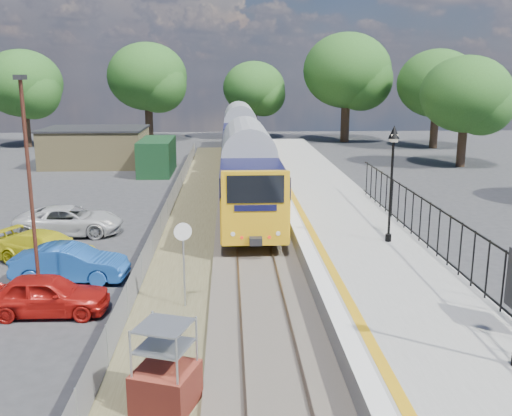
{
  "coord_description": "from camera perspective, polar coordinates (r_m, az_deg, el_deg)",
  "views": [
    {
      "loc": [
        -1.03,
        -15.57,
        7.4
      ],
      "look_at": [
        0.08,
        7.37,
        2.0
      ],
      "focal_mm": 40.0,
      "sensor_mm": 36.0,
      "label": 1
    }
  ],
  "objects": [
    {
      "name": "carpark_lamp",
      "position": [
        18.85,
        -21.7,
        2.49
      ],
      "size": [
        0.25,
        0.5,
        7.39
      ],
      "color": "#442016",
      "rests_on": "ground"
    },
    {
      "name": "platform",
      "position": [
        25.12,
        9.38,
        -3.01
      ],
      "size": [
        5.0,
        70.0,
        0.9
      ],
      "primitive_type": "cube",
      "color": "gray",
      "rests_on": "ground"
    },
    {
      "name": "platform_edge",
      "position": [
        24.65,
        4.72,
        -2.09
      ],
      "size": [
        0.9,
        70.0,
        0.01
      ],
      "color": "silver",
      "rests_on": "platform"
    },
    {
      "name": "tree_line",
      "position": [
        57.62,
        -0.35,
        12.44
      ],
      "size": [
        56.8,
        43.8,
        11.88
      ],
      "color": "#332319",
      "rests_on": "ground"
    },
    {
      "name": "outbuilding",
      "position": [
        48.17,
        -14.66,
        5.79
      ],
      "size": [
        10.8,
        10.1,
        3.12
      ],
      "color": "#9A8957",
      "rests_on": "ground"
    },
    {
      "name": "speed_sign",
      "position": [
        18.26,
        -7.28,
        -4.22
      ],
      "size": [
        0.56,
        0.18,
        2.87
      ],
      "rotation": [
        0.0,
        0.0,
        0.27
      ],
      "color": "#999EA3",
      "rests_on": "ground"
    },
    {
      "name": "palisade_fence",
      "position": [
        20.13,
        19.51,
        -3.6
      ],
      "size": [
        0.12,
        26.0,
        2.0
      ],
      "color": "black",
      "rests_on": "platform"
    },
    {
      "name": "car_white",
      "position": [
        28.25,
        -18.17,
        -1.21
      ],
      "size": [
        4.92,
        2.33,
        1.36
      ],
      "primitive_type": "imported",
      "rotation": [
        0.0,
        0.0,
        1.59
      ],
      "color": "silver",
      "rests_on": "ground"
    },
    {
      "name": "car_red",
      "position": [
        19.25,
        -20.19,
        -8.13
      ],
      "size": [
        3.87,
        1.6,
        1.31
      ],
      "primitive_type": "imported",
      "rotation": [
        0.0,
        0.0,
        1.56
      ],
      "color": "#AD1510",
      "rests_on": "ground"
    },
    {
      "name": "ground",
      "position": [
        17.27,
        0.94,
        -12.15
      ],
      "size": [
        120.0,
        120.0,
        0.0
      ],
      "primitive_type": "plane",
      "color": "#2D2D30",
      "rests_on": "ground"
    },
    {
      "name": "train",
      "position": [
        42.53,
        -1.36,
        6.4
      ],
      "size": [
        2.82,
        40.83,
        3.51
      ],
      "color": "gold",
      "rests_on": "ground"
    },
    {
      "name": "brick_plinth",
      "position": [
        13.39,
        -9.06,
        -15.53
      ],
      "size": [
        1.63,
        1.63,
        2.07
      ],
      "rotation": [
        0.0,
        0.0,
        -0.34
      ],
      "color": "maroon",
      "rests_on": "ground"
    },
    {
      "name": "wire_fence",
      "position": [
        28.57,
        -9.05,
        -0.71
      ],
      "size": [
        0.06,
        52.0,
        1.2
      ],
      "color": "#999EA3",
      "rests_on": "ground"
    },
    {
      "name": "car_yellow",
      "position": [
        24.22,
        -20.09,
        -3.8
      ],
      "size": [
        4.77,
        3.5,
        1.28
      ],
      "primitive_type": "imported",
      "rotation": [
        0.0,
        0.0,
        1.13
      ],
      "color": "gold",
      "rests_on": "ground"
    },
    {
      "name": "track_bed",
      "position": [
        26.28,
        -1.44,
        -2.92
      ],
      "size": [
        5.9,
        80.0,
        0.29
      ],
      "color": "#473F38",
      "rests_on": "ground"
    },
    {
      "name": "car_blue",
      "position": [
        21.96,
        -18.08,
        -5.28
      ],
      "size": [
        4.2,
        1.72,
        1.35
      ],
      "primitive_type": "imported",
      "rotation": [
        0.0,
        0.0,
        1.5
      ],
      "color": "#1B51A7",
      "rests_on": "ground"
    },
    {
      "name": "victorian_lamp_north",
      "position": [
        22.69,
        13.52,
        5.01
      ],
      "size": [
        0.44,
        0.44,
        4.6
      ],
      "color": "black",
      "rests_on": "platform"
    }
  ]
}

